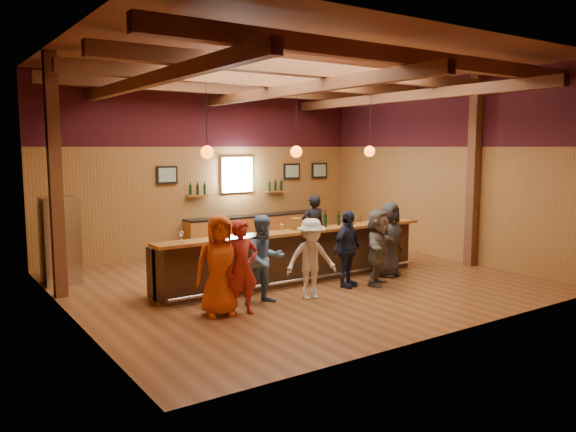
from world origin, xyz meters
The scene contains 27 objects.
room centered at (0.00, 0.06, 3.21)m, with size 9.04×9.00×4.52m.
bar_counter centered at (0.02, 0.15, 0.52)m, with size 6.30×1.07×1.11m.
back_bar_cabinet centered at (1.20, 3.72, 0.48)m, with size 4.00×0.52×0.95m.
window centered at (0.80, 3.95, 2.05)m, with size 0.95×0.09×0.95m.
framed_pictures centered at (1.67, 3.94, 2.10)m, with size 5.35×0.05×0.45m.
wine_shelves centered at (0.80, 3.88, 1.62)m, with size 3.00×0.18×0.30m.
pendant_lights centered at (0.00, 0.00, 2.71)m, with size 4.24×0.24×1.37m.
stainless_fridge centered at (-4.10, 2.60, 0.90)m, with size 0.70×0.70×1.80m, color silver.
customer_orange centered at (-2.40, -1.23, 0.85)m, with size 0.83×0.54×1.69m, color #BB4411.
customer_redvest centered at (-2.07, -1.39, 0.80)m, with size 0.58×0.38×1.60m, color maroon.
customer_denim centered at (-1.41, -1.03, 0.80)m, with size 0.78×0.61×1.60m, color teal.
customer_white centered at (-0.54, -1.25, 0.75)m, with size 0.97×0.56×1.50m, color silver.
customer_navy centered at (0.58, -0.95, 0.77)m, with size 0.91×0.38×1.54m, color #1A1F34.
customer_brown centered at (1.21, -1.15, 0.78)m, with size 1.44×0.46×1.56m, color #61594E.
customer_dark centered at (1.94, -0.73, 0.81)m, with size 0.79×0.51×1.62m, color #29292B.
bartender centered at (1.44, 1.34, 0.83)m, with size 0.60×0.40×1.66m, color black.
ice_bucket centered at (-0.05, -0.07, 1.23)m, with size 0.21×0.21×0.23m, color brown.
bottle_a centered at (0.67, -0.12, 1.25)m, with size 0.08×0.08×0.36m.
bottle_b centered at (1.07, -0.07, 1.23)m, with size 0.07×0.07×0.31m.
glass_a centered at (-2.62, -0.18, 1.25)m, with size 0.09×0.09×0.20m.
glass_b centered at (-1.76, -0.14, 1.23)m, with size 0.07×0.07×0.17m.
glass_c centered at (-1.44, -0.17, 1.23)m, with size 0.08×0.08×0.17m.
glass_d centered at (-0.85, -0.25, 1.24)m, with size 0.08×0.08×0.18m.
glass_e centered at (-0.47, -0.17, 1.23)m, with size 0.08×0.08×0.17m.
glass_f centered at (1.03, -0.25, 1.24)m, with size 0.08×0.08×0.18m.
glass_g centered at (1.51, -0.10, 1.24)m, with size 0.08×0.08×0.18m.
glass_h centered at (2.09, -0.26, 1.25)m, with size 0.09×0.09×0.19m.
Camera 1 is at (-6.59, -9.41, 2.80)m, focal length 35.00 mm.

